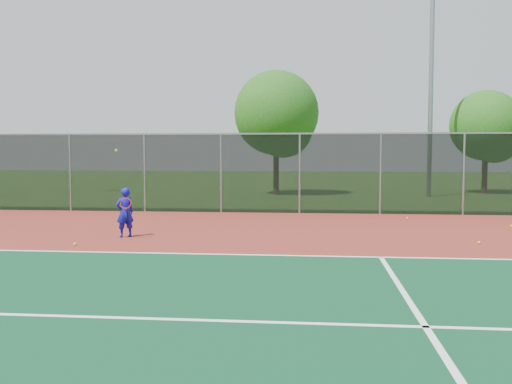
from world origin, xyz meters
TOP-DOWN VIEW (x-y plane):
  - ground at (0.00, 0.00)m, footprint 120.00×120.00m
  - court_apron at (0.00, 2.00)m, footprint 30.00×20.00m
  - court_green at (2.00, -3.50)m, footprint 22.00×13.00m
  - court_lines at (2.00, -1.88)m, footprint 22.10×13.05m
  - fence_back at (0.00, 12.00)m, footprint 30.00×0.06m
  - tennis_player at (-4.56, 5.39)m, footprint 0.59×0.69m
  - practice_ball_0 at (4.67, 5.13)m, footprint 0.07×0.07m
  - practice_ball_1 at (6.58, 8.57)m, footprint 0.07×0.07m
  - practice_ball_3 at (3.75, 10.39)m, footprint 0.07×0.07m
  - practice_ball_5 at (-5.34, 3.92)m, footprint 0.07×0.07m
  - floodlight_n at (6.50, 20.79)m, footprint 0.90×0.40m
  - tree_back_left at (-1.41, 21.49)m, footprint 4.60×4.60m
  - tree_back_mid at (10.18, 23.46)m, footprint 3.93×3.93m

SIDE VIEW (x-z plane):
  - ground at x=0.00m, z-range 0.00..0.00m
  - court_apron at x=0.00m, z-range 0.00..0.02m
  - court_green at x=2.00m, z-range 0.02..0.03m
  - court_lines at x=2.00m, z-range 0.03..0.03m
  - practice_ball_0 at x=4.67m, z-range 0.02..0.09m
  - practice_ball_1 at x=6.58m, z-range 0.02..0.09m
  - practice_ball_3 at x=3.75m, z-range 0.02..0.09m
  - practice_ball_5 at x=-5.34m, z-range 0.02..0.09m
  - tennis_player at x=-4.56m, z-range -0.49..1.89m
  - fence_back at x=0.00m, z-range 0.05..3.08m
  - tree_back_mid at x=10.18m, z-range 0.73..6.51m
  - tree_back_left at x=-1.41m, z-range 0.86..7.62m
  - floodlight_n at x=6.50m, z-range 0.78..13.44m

